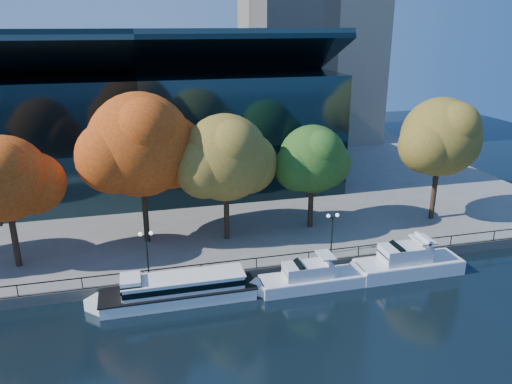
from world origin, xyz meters
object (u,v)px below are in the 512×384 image
object	(u,v)px
tree_4	(314,161)
tree_2	(143,147)
tour_boat	(175,289)
tree_5	(442,139)
cruiser_near	(308,278)
tree_3	(227,159)
cruiser_far	(404,263)
tree_1	(6,180)
lamp_1	(146,243)
lamp_2	(332,224)

from	to	relation	value
tree_4	tree_2	bearing A→B (deg)	178.65
tree_2	tree_4	size ratio (longest dim) A/B	1.35
tour_boat	tree_5	world-z (taller)	tree_5
tree_2	cruiser_near	bearing A→B (deg)	-40.21
tree_3	tree_4	size ratio (longest dim) A/B	1.15
cruiser_near	cruiser_far	size ratio (longest dim) A/B	0.93
tree_1	tree_4	xyz separation A→B (m)	(28.91, 2.20, -0.76)
tree_4	tree_5	world-z (taller)	tree_5
cruiser_far	tree_1	bearing A→B (deg)	166.38
tour_boat	tree_5	bearing A→B (deg)	16.69
tree_2	tree_3	world-z (taller)	tree_2
tree_2	tour_boat	bearing A→B (deg)	-81.56
tree_1	tree_3	bearing A→B (deg)	3.86
tree_5	lamp_1	xyz separation A→B (m)	(-31.81, -5.46, -6.21)
cruiser_near	tree_1	distance (m)	27.39
tree_4	lamp_2	bearing A→B (deg)	-93.54
tree_5	lamp_1	bearing A→B (deg)	-170.25
tree_3	lamp_2	xyz separation A→B (m)	(8.90, -5.68, -5.42)
cruiser_near	lamp_2	world-z (taller)	lamp_2
cruiser_far	tree_5	world-z (taller)	tree_5
cruiser_near	lamp_1	xyz separation A→B (m)	(-13.47, 4.08, 3.05)
tree_4	lamp_2	xyz separation A→B (m)	(-0.41, -6.55, -4.44)
tree_5	lamp_1	distance (m)	32.87
tour_boat	tree_3	distance (m)	13.90
tree_2	lamp_1	size ratio (longest dim) A/B	3.73
tour_boat	cruiser_near	xyz separation A→B (m)	(11.51, -0.60, -0.20)
tree_3	tree_5	size ratio (longest dim) A/B	0.94
tree_2	tree_4	xyz separation A→B (m)	(17.25, -0.41, -2.40)
lamp_1	cruiser_far	bearing A→B (deg)	-9.71
tree_1	lamp_2	bearing A→B (deg)	-8.69
cruiser_far	tree_5	bearing A→B (deg)	46.32
tree_1	tree_4	bearing A→B (deg)	4.35
tour_boat	tree_3	xyz separation A→B (m)	(6.39, 9.16, 8.27)
tree_4	tour_boat	bearing A→B (deg)	-147.40
tree_2	tree_4	distance (m)	17.42
tree_3	lamp_2	world-z (taller)	tree_3
tree_2	lamp_2	bearing A→B (deg)	-22.45
cruiser_near	tree_2	size ratio (longest dim) A/B	0.69
cruiser_near	lamp_2	bearing A→B (deg)	47.21
cruiser_far	tour_boat	bearing A→B (deg)	178.84
tree_1	lamp_1	world-z (taller)	tree_1
cruiser_near	tree_3	distance (m)	13.90
tree_3	lamp_2	distance (m)	11.87
cruiser_far	tree_1	distance (m)	36.00
cruiser_near	tree_2	bearing A→B (deg)	139.79
cruiser_near	tree_3	xyz separation A→B (m)	(-5.12, 9.76, 8.47)
tour_boat	lamp_1	bearing A→B (deg)	119.35
cruiser_far	lamp_1	distance (m)	23.36
cruiser_near	cruiser_far	world-z (taller)	cruiser_far
tour_boat	cruiser_far	distance (m)	20.90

